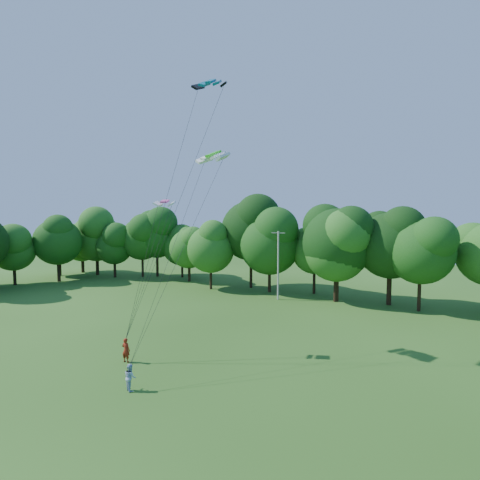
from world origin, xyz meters
The scene contains 9 objects.
ground centered at (0.00, 0.00, 0.00)m, with size 160.00×160.00×0.00m, color #254B14.
utility_pole centered at (-4.77, 31.84, 4.47)m, with size 1.73×0.40×8.72m.
kite_flyer_left centered at (-6.15, 7.80, 0.90)m, with size 0.66×0.43×1.81m, color maroon.
kite_flyer_right centered at (-2.58, 4.82, 0.83)m, with size 0.81×0.63×1.67m, color #9AB3D5.
kite_teal centered at (-2.06, 13.05, 21.05)m, with size 2.80×1.72×0.67m.
kite_green centered at (-2.58, 14.12, 15.75)m, with size 3.25×2.13×0.69m.
kite_pink centered at (-5.32, 11.34, 11.91)m, with size 1.86×1.42×0.30m.
tree_back_west centered at (-30.09, 37.27, 7.97)m, with size 8.78×8.78×12.77m.
tree_back_center centered at (2.02, 34.50, 8.62)m, with size 9.48×9.48×13.80m.
Camera 1 is at (14.60, -11.24, 10.98)m, focal length 28.00 mm.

